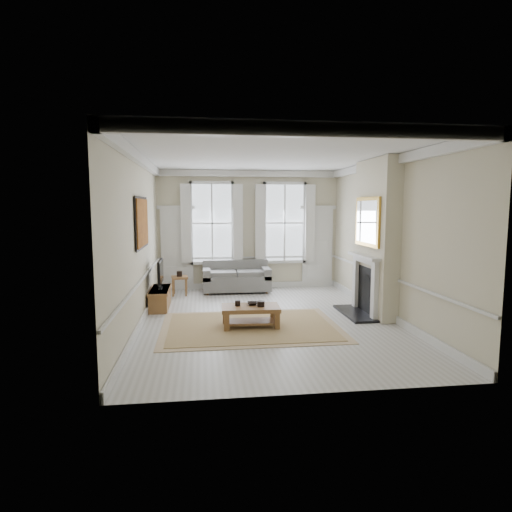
{
  "coord_description": "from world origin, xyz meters",
  "views": [
    {
      "loc": [
        -1.35,
        -8.69,
        2.39
      ],
      "look_at": [
        -0.12,
        0.94,
        1.25
      ],
      "focal_mm": 30.0,
      "sensor_mm": 36.0,
      "label": 1
    }
  ],
  "objects": [
    {
      "name": "mirror",
      "position": [
        2.21,
        0.2,
        2.05
      ],
      "size": [
        0.06,
        1.26,
        1.06
      ],
      "primitive_type": "cube",
      "color": "gold",
      "rests_on": "chimney_breast"
    },
    {
      "name": "hearth",
      "position": [
        2.0,
        0.2,
        0.03
      ],
      "size": [
        0.55,
        1.5,
        0.05
      ],
      "primitive_type": "cube",
      "color": "black",
      "rests_on": "floor"
    },
    {
      "name": "door_right",
      "position": [
        2.05,
        3.56,
        1.15
      ],
      "size": [
        0.9,
        0.08,
        2.3
      ],
      "primitive_type": "cube",
      "color": "silver",
      "rests_on": "floor"
    },
    {
      "name": "door_left",
      "position": [
        -2.05,
        3.56,
        1.15
      ],
      "size": [
        0.9,
        0.08,
        2.3
      ],
      "primitive_type": "cube",
      "color": "silver",
      "rests_on": "floor"
    },
    {
      "name": "window_right",
      "position": [
        1.05,
        3.55,
        1.9
      ],
      "size": [
        1.26,
        0.2,
        2.2
      ],
      "primitive_type": null,
      "color": "#B2BCC6",
      "rests_on": "back_wall"
    },
    {
      "name": "ceramic_pot_b",
      "position": [
        -0.21,
        -0.55,
        0.48
      ],
      "size": [
        0.15,
        0.15,
        0.11
      ],
      "primitive_type": "cylinder",
      "color": "black",
      "rests_on": "coffee_table"
    },
    {
      "name": "ceiling",
      "position": [
        0.0,
        0.0,
        3.4
      ],
      "size": [
        7.2,
        7.2,
        0.0
      ],
      "primitive_type": "plane",
      "rotation": [
        3.14,
        0.0,
        0.0
      ],
      "color": "white",
      "rests_on": "back_wall"
    },
    {
      "name": "fireplace",
      "position": [
        2.2,
        0.2,
        0.73
      ],
      "size": [
        0.21,
        1.45,
        1.33
      ],
      "color": "silver",
      "rests_on": "floor"
    },
    {
      "name": "coffee_table",
      "position": [
        -0.41,
        -0.5,
        0.35
      ],
      "size": [
        1.16,
        0.71,
        0.43
      ],
      "rotation": [
        0.0,
        0.0,
        -0.04
      ],
      "color": "brown",
      "rests_on": "rug"
    },
    {
      "name": "left_wall",
      "position": [
        -2.6,
        0.0,
        1.7
      ],
      "size": [
        0.0,
        7.2,
        7.2
      ],
      "primitive_type": "plane",
      "rotation": [
        1.57,
        0.0,
        1.57
      ],
      "color": "beige",
      "rests_on": "floor"
    },
    {
      "name": "sofa",
      "position": [
        -0.4,
        3.11,
        0.36
      ],
      "size": [
        1.85,
        0.9,
        0.86
      ],
      "color": "slate",
      "rests_on": "floor"
    },
    {
      "name": "tv",
      "position": [
        -2.32,
        1.39,
        0.85
      ],
      "size": [
        0.08,
        0.9,
        0.68
      ],
      "color": "black",
      "rests_on": "tv_stand"
    },
    {
      "name": "chimney_breast",
      "position": [
        2.43,
        0.2,
        1.7
      ],
      "size": [
        0.35,
        1.7,
        3.38
      ],
      "primitive_type": "cube",
      "color": "beige",
      "rests_on": "floor"
    },
    {
      "name": "bowl",
      "position": [
        -0.36,
        -0.4,
        0.45
      ],
      "size": [
        0.23,
        0.23,
        0.06
      ],
      "primitive_type": "imported",
      "rotation": [
        0.0,
        0.0,
        -0.05
      ],
      "color": "black",
      "rests_on": "coffee_table"
    },
    {
      "name": "painting",
      "position": [
        -2.56,
        0.3,
        2.05
      ],
      "size": [
        0.05,
        1.66,
        1.06
      ],
      "primitive_type": "cube",
      "color": "#A85F1C",
      "rests_on": "left_wall"
    },
    {
      "name": "right_wall",
      "position": [
        2.6,
        0.0,
        1.7
      ],
      "size": [
        0.0,
        7.2,
        7.2
      ],
      "primitive_type": "plane",
      "rotation": [
        1.57,
        0.0,
        -1.57
      ],
      "color": "beige",
      "rests_on": "floor"
    },
    {
      "name": "tv_stand",
      "position": [
        -2.34,
        1.39,
        0.23
      ],
      "size": [
        0.41,
        1.28,
        0.46
      ],
      "primitive_type": "cube",
      "color": "brown",
      "rests_on": "floor"
    },
    {
      "name": "back_wall",
      "position": [
        0.0,
        3.6,
        1.7
      ],
      "size": [
        5.2,
        0.0,
        5.2
      ],
      "primitive_type": "plane",
      "rotation": [
        1.57,
        0.0,
        0.0
      ],
      "color": "beige",
      "rests_on": "floor"
    },
    {
      "name": "side_table",
      "position": [
        -1.95,
        2.8,
        0.41
      ],
      "size": [
        0.47,
        0.47,
        0.51
      ],
      "rotation": [
        0.0,
        0.0,
        0.12
      ],
      "color": "brown",
      "rests_on": "floor"
    },
    {
      "name": "ceramic_pot_a",
      "position": [
        -0.66,
        -0.45,
        0.48
      ],
      "size": [
        0.1,
        0.1,
        0.1
      ],
      "primitive_type": "cylinder",
      "color": "black",
      "rests_on": "coffee_table"
    },
    {
      "name": "floor",
      "position": [
        0.0,
        0.0,
        0.0
      ],
      "size": [
        7.2,
        7.2,
        0.0
      ],
      "primitive_type": "plane",
      "color": "#B7B5AD",
      "rests_on": "ground"
    },
    {
      "name": "rug",
      "position": [
        -0.41,
        -0.5,
        0.01
      ],
      "size": [
        3.5,
        2.6,
        0.02
      ],
      "primitive_type": "cube",
      "color": "tan",
      "rests_on": "floor"
    },
    {
      "name": "window_left",
      "position": [
        -1.05,
        3.55,
        1.9
      ],
      "size": [
        1.26,
        0.2,
        2.2
      ],
      "primitive_type": null,
      "color": "#B2BCC6",
      "rests_on": "back_wall"
    }
  ]
}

